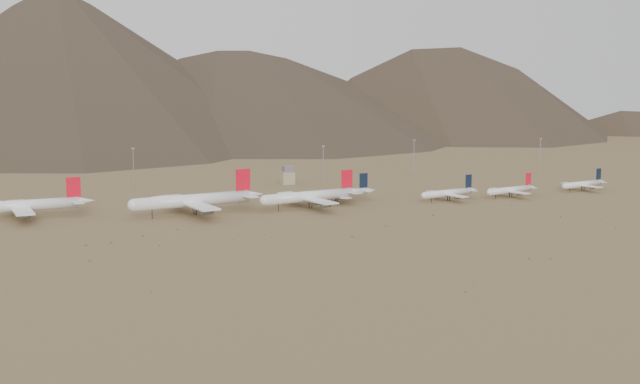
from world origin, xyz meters
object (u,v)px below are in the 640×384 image
object	(u,v)px
widebody_east	(309,196)
widebody_west	(23,205)
widebody_centre	(193,200)
control_tower	(288,176)
narrowbody_b	(449,193)
narrowbody_a	(337,193)

from	to	relation	value
widebody_east	widebody_west	bearing A→B (deg)	160.64
widebody_centre	control_tower	world-z (taller)	widebody_centre
widebody_centre	narrowbody_b	size ratio (longest dim) A/B	1.80
widebody_east	control_tower	size ratio (longest dim) A/B	5.34
widebody_west	widebody_east	world-z (taller)	widebody_west
narrowbody_a	control_tower	world-z (taller)	narrowbody_a
widebody_west	control_tower	bearing A→B (deg)	20.90
widebody_centre	widebody_west	bearing A→B (deg)	158.34
widebody_east	narrowbody_a	xyz separation A→B (m)	(22.17, 17.47, -1.66)
widebody_west	control_tower	size ratio (longest dim) A/B	5.58
widebody_west	narrowbody_a	xyz separation A→B (m)	(170.26, 4.10, -1.84)
widebody_west	widebody_centre	bearing A→B (deg)	-16.52
widebody_east	narrowbody_b	world-z (taller)	widebody_east
widebody_centre	narrowbody_a	bearing A→B (deg)	1.13
widebody_west	narrowbody_a	bearing A→B (deg)	-4.95
narrowbody_b	control_tower	world-z (taller)	narrowbody_b
widebody_west	narrowbody_b	world-z (taller)	widebody_west
control_tower	narrowbody_b	bearing A→B (deg)	-54.69
narrowbody_a	control_tower	xyz separation A→B (m)	(-6.17, 80.32, 0.28)
narrowbody_b	widebody_west	bearing A→B (deg)	160.49
widebody_west	widebody_east	bearing A→B (deg)	-11.49
widebody_west	widebody_centre	size ratio (longest dim) A/B	0.90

